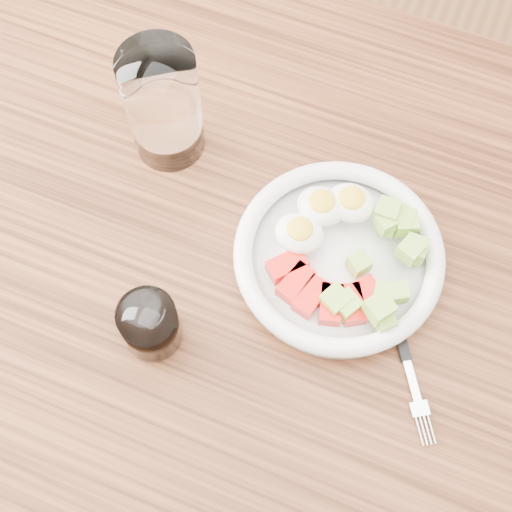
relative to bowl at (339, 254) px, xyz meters
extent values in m
plane|color=brown|center=(-0.08, -0.05, -0.79)|extent=(4.00, 4.00, 0.00)
cube|color=brown|center=(-0.73, 0.30, -0.43)|extent=(0.07, 0.07, 0.73)
cube|color=brown|center=(-0.08, -0.05, -0.04)|extent=(1.50, 0.90, 0.04)
cylinder|color=white|center=(0.00, 0.00, -0.02)|extent=(0.24, 0.24, 0.01)
torus|color=white|center=(0.00, 0.00, 0.00)|extent=(0.25, 0.25, 0.02)
cube|color=red|center=(-0.05, -0.04, 0.00)|extent=(0.05, 0.05, 0.02)
cube|color=red|center=(-0.03, -0.05, 0.00)|extent=(0.04, 0.05, 0.02)
cube|color=red|center=(-0.01, -0.06, 0.00)|extent=(0.04, 0.05, 0.02)
cube|color=red|center=(0.01, -0.06, 0.00)|extent=(0.04, 0.05, 0.02)
cube|color=red|center=(0.03, -0.05, 0.00)|extent=(0.05, 0.05, 0.02)
cube|color=red|center=(0.05, -0.04, 0.00)|extent=(0.05, 0.05, 0.02)
ellipsoid|color=white|center=(-0.04, 0.04, 0.01)|extent=(0.06, 0.05, 0.03)
ellipsoid|color=yellow|center=(-0.04, 0.04, 0.03)|extent=(0.03, 0.03, 0.01)
ellipsoid|color=white|center=(-0.01, 0.06, 0.01)|extent=(0.06, 0.05, 0.03)
ellipsoid|color=yellow|center=(-0.01, 0.06, 0.03)|extent=(0.03, 0.03, 0.01)
ellipsoid|color=white|center=(-0.05, 0.00, 0.01)|extent=(0.06, 0.05, 0.03)
ellipsoid|color=yellow|center=(-0.05, 0.00, 0.03)|extent=(0.03, 0.03, 0.01)
cube|color=#99BD48|center=(0.06, -0.03, 0.00)|extent=(0.03, 0.03, 0.02)
cube|color=#99BD48|center=(0.07, -0.06, 0.01)|extent=(0.03, 0.03, 0.02)
cube|color=#99BD48|center=(0.05, 0.06, 0.02)|extent=(0.03, 0.03, 0.03)
cube|color=#99BD48|center=(0.02, -0.06, 0.01)|extent=(0.04, 0.04, 0.03)
cube|color=#99BD48|center=(0.06, 0.06, 0.02)|extent=(0.03, 0.03, 0.02)
cube|color=#99BD48|center=(0.07, 0.02, 0.02)|extent=(0.03, 0.03, 0.02)
cube|color=#99BD48|center=(0.06, -0.06, 0.03)|extent=(0.04, 0.04, 0.03)
cube|color=#99BD48|center=(0.03, 0.06, 0.03)|extent=(0.03, 0.03, 0.03)
cube|color=#99BD48|center=(0.03, -0.06, 0.01)|extent=(0.04, 0.04, 0.03)
cube|color=#99BD48|center=(0.04, 0.05, 0.02)|extent=(0.03, 0.03, 0.02)
cube|color=#99BD48|center=(0.03, -0.01, 0.01)|extent=(0.03, 0.03, 0.02)
cube|color=#99BD48|center=(0.08, 0.03, 0.02)|extent=(0.03, 0.03, 0.03)
cube|color=#99BD48|center=(0.08, -0.02, 0.01)|extent=(0.03, 0.03, 0.02)
cube|color=#99BD48|center=(0.04, 0.05, 0.01)|extent=(0.03, 0.03, 0.02)
cube|color=black|center=(0.09, -0.05, -0.02)|extent=(0.06, 0.08, 0.01)
cube|color=silver|center=(0.13, -0.11, -0.02)|extent=(0.03, 0.05, 0.00)
cube|color=silver|center=(0.14, -0.13, -0.02)|extent=(0.03, 0.02, 0.00)
cylinder|color=silver|center=(0.15, -0.16, -0.02)|extent=(0.02, 0.03, 0.00)
cylinder|color=silver|center=(0.15, -0.15, -0.02)|extent=(0.02, 0.03, 0.00)
cylinder|color=silver|center=(0.16, -0.15, -0.02)|extent=(0.02, 0.03, 0.00)
cylinder|color=silver|center=(0.16, -0.15, -0.02)|extent=(0.02, 0.03, 0.00)
cylinder|color=white|center=(-0.26, 0.08, 0.06)|extent=(0.09, 0.09, 0.16)
cylinder|color=white|center=(-0.16, -0.17, 0.01)|extent=(0.07, 0.07, 0.07)
cylinder|color=black|center=(-0.16, -0.17, 0.01)|extent=(0.06, 0.06, 0.06)
camera|label=1|loc=(0.03, -0.34, 0.77)|focal=50.00mm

